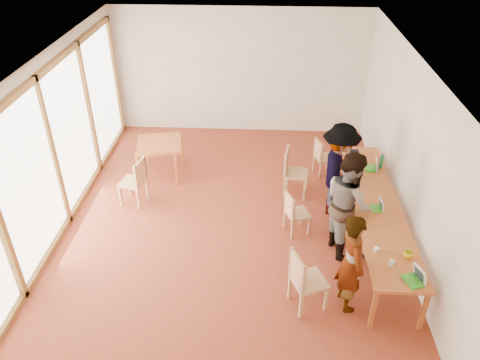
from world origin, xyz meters
name	(u,v)px	position (x,y,z in m)	size (l,w,h in m)	color
ground	(228,227)	(0.00, 0.00, 0.00)	(8.00, 8.00, 0.00)	brown
wall_back	(240,72)	(0.00, 4.00, 1.50)	(6.00, 0.10, 3.00)	silver
wall_right	(412,160)	(3.00, 0.00, 1.50)	(0.10, 8.00, 3.00)	silver
window_wall	(51,150)	(-2.96, 0.00, 1.50)	(0.10, 8.00, 3.00)	white
ceiling	(226,65)	(0.00, 0.00, 3.02)	(6.00, 8.00, 0.04)	white
communal_table	(376,206)	(2.50, -0.20, 0.70)	(0.80, 4.00, 0.75)	#BA6229
side_table	(159,146)	(-1.56, 1.76, 0.67)	(0.90, 0.90, 0.75)	#BA6229
chair_near	(303,276)	(1.20, -1.81, 0.60)	(0.59, 0.59, 0.52)	tan
chair_mid	(294,209)	(1.15, -0.08, 0.50)	(0.49, 0.49, 0.43)	tan
chair_far	(291,167)	(1.15, 1.18, 0.60)	(0.52, 0.52, 0.52)	tan
chair_empty	(322,154)	(1.82, 1.94, 0.49)	(0.48, 0.48, 0.43)	tan
chair_spare	(136,177)	(-1.79, 0.67, 0.58)	(0.53, 0.53, 0.51)	tan
person_near	(351,263)	(1.87, -1.71, 0.80)	(0.58, 0.38, 1.59)	gray
person_mid	(348,203)	(1.99, -0.43, 0.92)	(0.89, 0.70, 1.84)	gray
person_far	(338,170)	(1.95, 0.61, 0.90)	(1.16, 0.67, 1.80)	gray
laptop_near	(416,278)	(2.68, -1.98, 0.81)	(0.31, 0.33, 0.23)	green
laptop_mid	(379,206)	(2.51, -0.33, 0.80)	(0.21, 0.24, 0.18)	green
laptop_far	(374,166)	(2.66, 0.94, 0.81)	(0.28, 0.30, 0.22)	green
yellow_mug	(408,255)	(2.70, -1.51, 0.80)	(0.13, 0.13, 0.11)	yellow
green_bottle	(381,162)	(2.80, 0.99, 0.89)	(0.07, 0.07, 0.28)	#177943
clear_glass	(392,263)	(2.43, -1.68, 0.80)	(0.07, 0.07, 0.09)	silver
condiment_cup	(376,250)	(2.28, -1.40, 0.78)	(0.08, 0.08, 0.06)	white
pink_phone	(354,149)	(2.43, 1.70, 0.76)	(0.05, 0.10, 0.01)	#EA4594
black_pouch	(355,154)	(2.39, 1.41, 0.80)	(0.16, 0.26, 0.09)	black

